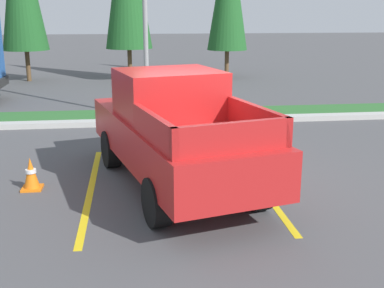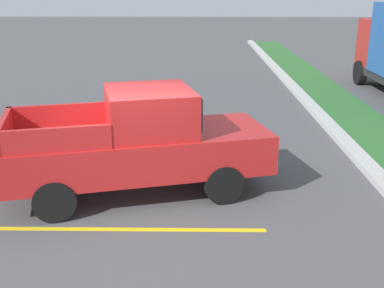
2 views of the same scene
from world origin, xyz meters
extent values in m
plane|color=#4C4C4F|center=(0.00, 0.00, 0.00)|extent=(120.00, 120.00, 0.00)
cube|color=yellow|center=(-2.12, -0.10, 0.00)|extent=(0.12, 4.80, 0.01)
cube|color=yellow|center=(0.98, -0.10, 0.00)|extent=(0.12, 4.80, 0.01)
cylinder|color=black|center=(-1.78, 1.19, 0.38)|extent=(0.46, 0.81, 0.76)
cylinder|color=black|center=(-0.14, 1.62, 0.38)|extent=(0.46, 0.81, 0.76)
cylinder|color=black|center=(-1.00, -1.81, 0.38)|extent=(0.46, 0.81, 0.76)
cylinder|color=black|center=(0.64, -1.38, 0.38)|extent=(0.46, 0.81, 0.76)
cube|color=red|center=(-0.57, -0.10, 0.88)|extent=(3.15, 5.51, 0.76)
cube|color=red|center=(-0.64, 0.20, 1.68)|extent=(2.11, 1.99, 0.84)
cube|color=#2D3842|center=(-0.85, 0.99, 1.73)|extent=(1.58, 0.47, 0.63)
cube|color=red|center=(-1.03, -1.71, 1.48)|extent=(0.58, 1.86, 0.44)
cube|color=red|center=(0.62, -1.28, 1.48)|extent=(0.58, 1.86, 0.44)
cube|color=red|center=(0.02, -2.37, 1.48)|extent=(1.77, 0.55, 0.44)
cube|color=silver|center=(-1.21, 2.37, 0.64)|extent=(1.79, 0.61, 0.28)
cylinder|color=black|center=(-11.85, 7.98, 0.50)|extent=(1.00, 0.31, 1.00)
cube|color=#2D3842|center=(-12.63, 9.08, 2.00)|extent=(0.07, 2.10, 0.90)
cube|color=orange|center=(-3.18, 0.03, 0.02)|extent=(0.36, 0.36, 0.04)
cone|color=orange|center=(-3.18, 0.03, 0.32)|extent=(0.28, 0.28, 0.56)
cylinder|color=white|center=(-3.18, 0.03, 0.35)|extent=(0.19, 0.19, 0.07)
camera|label=1|loc=(-1.32, -8.62, 3.15)|focal=45.72mm
camera|label=2|loc=(8.16, 1.14, 3.94)|focal=44.20mm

